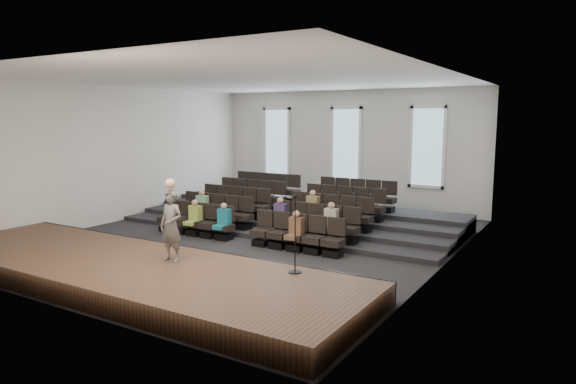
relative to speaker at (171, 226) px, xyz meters
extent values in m
plane|color=black|center=(-0.84, 4.52, -1.34)|extent=(14.00, 14.00, 0.00)
cube|color=white|center=(-0.84, 4.52, 3.67)|extent=(12.00, 14.00, 0.02)
cube|color=silver|center=(-0.84, 11.54, 1.16)|extent=(12.00, 0.04, 5.00)
cube|color=silver|center=(-0.84, -2.50, 1.16)|extent=(12.00, 0.04, 5.00)
cube|color=silver|center=(-6.86, 4.52, 1.16)|extent=(0.04, 14.00, 5.00)
cube|color=silver|center=(5.18, 4.52, 1.16)|extent=(0.04, 14.00, 5.00)
cube|color=#4C3520|center=(-0.84, -0.58, -1.09)|extent=(11.80, 3.60, 0.50)
cube|color=black|center=(-0.84, 1.19, -1.09)|extent=(11.80, 0.06, 0.52)
cube|color=black|center=(-0.84, 6.85, -1.27)|extent=(11.80, 4.80, 0.15)
cube|color=black|center=(-0.84, 7.37, -1.19)|extent=(11.80, 3.75, 0.30)
cube|color=black|center=(-0.84, 7.90, -1.12)|extent=(11.80, 2.70, 0.45)
cube|color=black|center=(-0.84, 8.42, -1.04)|extent=(11.80, 1.65, 0.60)
cube|color=black|center=(-3.97, 3.92, -1.24)|extent=(0.47, 0.43, 0.20)
cube|color=black|center=(-3.97, 3.92, -0.93)|extent=(0.55, 0.50, 0.19)
cube|color=black|center=(-3.97, 4.13, -0.52)|extent=(0.55, 0.08, 0.50)
cube|color=black|center=(-3.37, 3.92, -1.24)|extent=(0.47, 0.43, 0.20)
cube|color=black|center=(-3.37, 3.92, -0.93)|extent=(0.55, 0.50, 0.19)
cube|color=black|center=(-3.37, 4.13, -0.52)|extent=(0.55, 0.08, 0.50)
cube|color=black|center=(-2.77, 3.92, -1.24)|extent=(0.47, 0.43, 0.20)
cube|color=black|center=(-2.77, 3.92, -0.93)|extent=(0.55, 0.50, 0.19)
cube|color=black|center=(-2.77, 4.13, -0.52)|extent=(0.55, 0.08, 0.50)
cube|color=black|center=(-2.17, 3.92, -1.24)|extent=(0.47, 0.43, 0.20)
cube|color=black|center=(-2.17, 3.92, -0.93)|extent=(0.55, 0.50, 0.19)
cube|color=black|center=(-2.17, 4.13, -0.52)|extent=(0.55, 0.08, 0.50)
cube|color=black|center=(-1.57, 3.92, -1.24)|extent=(0.47, 0.43, 0.20)
cube|color=black|center=(-1.57, 3.92, -0.93)|extent=(0.55, 0.50, 0.19)
cube|color=black|center=(-1.57, 4.13, -0.52)|extent=(0.55, 0.08, 0.50)
cube|color=black|center=(-0.12, 3.92, -1.24)|extent=(0.47, 0.43, 0.20)
cube|color=black|center=(-0.12, 3.92, -0.93)|extent=(0.55, 0.50, 0.19)
cube|color=black|center=(-0.12, 4.13, -0.52)|extent=(0.55, 0.08, 0.50)
cube|color=black|center=(0.48, 3.92, -1.24)|extent=(0.47, 0.43, 0.20)
cube|color=black|center=(0.48, 3.92, -0.93)|extent=(0.55, 0.50, 0.19)
cube|color=black|center=(0.48, 4.13, -0.52)|extent=(0.55, 0.08, 0.50)
cube|color=black|center=(1.08, 3.92, -1.24)|extent=(0.47, 0.43, 0.20)
cube|color=black|center=(1.08, 3.92, -0.93)|extent=(0.55, 0.50, 0.19)
cube|color=black|center=(1.08, 4.13, -0.52)|extent=(0.55, 0.08, 0.50)
cube|color=black|center=(1.68, 3.92, -1.24)|extent=(0.47, 0.43, 0.20)
cube|color=black|center=(1.68, 3.92, -0.93)|extent=(0.55, 0.50, 0.19)
cube|color=black|center=(1.68, 4.13, -0.52)|extent=(0.55, 0.08, 0.50)
cube|color=black|center=(2.28, 3.92, -1.24)|extent=(0.47, 0.43, 0.20)
cube|color=black|center=(2.28, 3.92, -0.93)|extent=(0.55, 0.50, 0.19)
cube|color=black|center=(2.28, 4.13, -0.52)|extent=(0.55, 0.08, 0.50)
cube|color=black|center=(-3.97, 4.97, -1.09)|extent=(0.47, 0.43, 0.20)
cube|color=black|center=(-3.97, 4.97, -0.78)|extent=(0.55, 0.50, 0.19)
cube|color=black|center=(-3.97, 5.18, -0.37)|extent=(0.55, 0.08, 0.50)
cube|color=black|center=(-3.37, 4.97, -1.09)|extent=(0.47, 0.43, 0.20)
cube|color=black|center=(-3.37, 4.97, -0.78)|extent=(0.55, 0.50, 0.19)
cube|color=black|center=(-3.37, 5.18, -0.37)|extent=(0.55, 0.08, 0.50)
cube|color=black|center=(-2.77, 4.97, -1.09)|extent=(0.47, 0.43, 0.20)
cube|color=black|center=(-2.77, 4.97, -0.78)|extent=(0.55, 0.50, 0.19)
cube|color=black|center=(-2.77, 5.18, -0.37)|extent=(0.55, 0.08, 0.50)
cube|color=black|center=(-2.17, 4.97, -1.09)|extent=(0.47, 0.43, 0.20)
cube|color=black|center=(-2.17, 4.97, -0.78)|extent=(0.55, 0.50, 0.19)
cube|color=black|center=(-2.17, 5.18, -0.37)|extent=(0.55, 0.08, 0.50)
cube|color=black|center=(-1.57, 4.97, -1.09)|extent=(0.47, 0.43, 0.20)
cube|color=black|center=(-1.57, 4.97, -0.78)|extent=(0.55, 0.50, 0.19)
cube|color=black|center=(-1.57, 5.18, -0.37)|extent=(0.55, 0.08, 0.50)
cube|color=black|center=(-0.12, 4.97, -1.09)|extent=(0.47, 0.43, 0.20)
cube|color=black|center=(-0.12, 4.97, -0.78)|extent=(0.55, 0.50, 0.19)
cube|color=black|center=(-0.12, 5.18, -0.37)|extent=(0.55, 0.08, 0.50)
cube|color=black|center=(0.48, 4.97, -1.09)|extent=(0.47, 0.43, 0.20)
cube|color=black|center=(0.48, 4.97, -0.78)|extent=(0.55, 0.50, 0.19)
cube|color=black|center=(0.48, 5.18, -0.37)|extent=(0.55, 0.08, 0.50)
cube|color=black|center=(1.08, 4.97, -1.09)|extent=(0.47, 0.43, 0.20)
cube|color=black|center=(1.08, 4.97, -0.78)|extent=(0.55, 0.50, 0.19)
cube|color=black|center=(1.08, 5.18, -0.37)|extent=(0.55, 0.08, 0.50)
cube|color=black|center=(1.68, 4.97, -1.09)|extent=(0.47, 0.43, 0.20)
cube|color=black|center=(1.68, 4.97, -0.78)|extent=(0.55, 0.50, 0.19)
cube|color=black|center=(1.68, 5.18, -0.37)|extent=(0.55, 0.08, 0.50)
cube|color=black|center=(2.28, 4.97, -1.09)|extent=(0.47, 0.43, 0.20)
cube|color=black|center=(2.28, 4.97, -0.78)|extent=(0.55, 0.50, 0.19)
cube|color=black|center=(2.28, 5.18, -0.37)|extent=(0.55, 0.08, 0.50)
cube|color=black|center=(-3.97, 6.02, -0.94)|extent=(0.47, 0.42, 0.20)
cube|color=black|center=(-3.97, 6.02, -0.63)|extent=(0.55, 0.50, 0.19)
cube|color=black|center=(-3.97, 6.23, -0.22)|extent=(0.55, 0.08, 0.50)
cube|color=black|center=(-3.37, 6.02, -0.94)|extent=(0.47, 0.42, 0.20)
cube|color=black|center=(-3.37, 6.02, -0.63)|extent=(0.55, 0.50, 0.19)
cube|color=black|center=(-3.37, 6.23, -0.22)|extent=(0.55, 0.08, 0.50)
cube|color=black|center=(-2.77, 6.02, -0.94)|extent=(0.47, 0.42, 0.20)
cube|color=black|center=(-2.77, 6.02, -0.63)|extent=(0.55, 0.50, 0.19)
cube|color=black|center=(-2.77, 6.23, -0.22)|extent=(0.55, 0.08, 0.50)
cube|color=black|center=(-2.17, 6.02, -0.94)|extent=(0.47, 0.42, 0.20)
cube|color=black|center=(-2.17, 6.02, -0.63)|extent=(0.55, 0.50, 0.19)
cube|color=black|center=(-2.17, 6.23, -0.22)|extent=(0.55, 0.08, 0.50)
cube|color=black|center=(-1.57, 6.02, -0.94)|extent=(0.47, 0.42, 0.20)
cube|color=black|center=(-1.57, 6.02, -0.63)|extent=(0.55, 0.50, 0.19)
cube|color=black|center=(-1.57, 6.23, -0.22)|extent=(0.55, 0.08, 0.50)
cube|color=black|center=(-0.12, 6.02, -0.94)|extent=(0.47, 0.42, 0.20)
cube|color=black|center=(-0.12, 6.02, -0.63)|extent=(0.55, 0.50, 0.19)
cube|color=black|center=(-0.12, 6.23, -0.22)|extent=(0.55, 0.08, 0.50)
cube|color=black|center=(0.48, 6.02, -0.94)|extent=(0.47, 0.42, 0.20)
cube|color=black|center=(0.48, 6.02, -0.63)|extent=(0.55, 0.50, 0.19)
cube|color=black|center=(0.48, 6.23, -0.22)|extent=(0.55, 0.08, 0.50)
cube|color=black|center=(1.08, 6.02, -0.94)|extent=(0.47, 0.42, 0.20)
cube|color=black|center=(1.08, 6.02, -0.63)|extent=(0.55, 0.50, 0.19)
cube|color=black|center=(1.08, 6.23, -0.22)|extent=(0.55, 0.08, 0.50)
cube|color=black|center=(1.68, 6.02, -0.94)|extent=(0.47, 0.42, 0.20)
cube|color=black|center=(1.68, 6.02, -0.63)|extent=(0.55, 0.50, 0.19)
cube|color=black|center=(1.68, 6.23, -0.22)|extent=(0.55, 0.08, 0.50)
cube|color=black|center=(2.28, 6.02, -0.94)|extent=(0.47, 0.42, 0.20)
cube|color=black|center=(2.28, 6.02, -0.63)|extent=(0.55, 0.50, 0.19)
cube|color=black|center=(2.28, 6.23, -0.22)|extent=(0.55, 0.08, 0.50)
cube|color=black|center=(-3.97, 7.07, -0.79)|extent=(0.47, 0.42, 0.20)
cube|color=black|center=(-3.97, 7.07, -0.48)|extent=(0.55, 0.50, 0.19)
cube|color=black|center=(-3.97, 7.28, -0.07)|extent=(0.55, 0.08, 0.50)
cube|color=black|center=(-3.37, 7.07, -0.79)|extent=(0.47, 0.42, 0.20)
cube|color=black|center=(-3.37, 7.07, -0.48)|extent=(0.55, 0.50, 0.19)
cube|color=black|center=(-3.37, 7.28, -0.07)|extent=(0.55, 0.08, 0.50)
cube|color=black|center=(-2.77, 7.07, -0.79)|extent=(0.47, 0.42, 0.20)
cube|color=black|center=(-2.77, 7.07, -0.48)|extent=(0.55, 0.50, 0.19)
cube|color=black|center=(-2.77, 7.28, -0.07)|extent=(0.55, 0.08, 0.50)
cube|color=black|center=(-2.17, 7.07, -0.79)|extent=(0.47, 0.42, 0.20)
cube|color=black|center=(-2.17, 7.07, -0.48)|extent=(0.55, 0.50, 0.19)
cube|color=black|center=(-2.17, 7.28, -0.07)|extent=(0.55, 0.08, 0.50)
cube|color=black|center=(-1.57, 7.07, -0.79)|extent=(0.47, 0.42, 0.20)
cube|color=black|center=(-1.57, 7.07, -0.48)|extent=(0.55, 0.50, 0.19)
cube|color=black|center=(-1.57, 7.28, -0.07)|extent=(0.55, 0.08, 0.50)
cube|color=black|center=(-0.12, 7.07, -0.79)|extent=(0.47, 0.42, 0.20)
cube|color=black|center=(-0.12, 7.07, -0.48)|extent=(0.55, 0.50, 0.19)
cube|color=black|center=(-0.12, 7.28, -0.07)|extent=(0.55, 0.08, 0.50)
cube|color=black|center=(0.48, 7.07, -0.79)|extent=(0.47, 0.42, 0.20)
cube|color=black|center=(0.48, 7.07, -0.48)|extent=(0.55, 0.50, 0.19)
cube|color=black|center=(0.48, 7.28, -0.07)|extent=(0.55, 0.08, 0.50)
cube|color=black|center=(1.08, 7.07, -0.79)|extent=(0.47, 0.42, 0.20)
cube|color=black|center=(1.08, 7.07, -0.48)|extent=(0.55, 0.50, 0.19)
cube|color=black|center=(1.08, 7.28, -0.07)|extent=(0.55, 0.08, 0.50)
cube|color=black|center=(1.68, 7.07, -0.79)|extent=(0.47, 0.42, 0.20)
cube|color=black|center=(1.68, 7.07, -0.48)|extent=(0.55, 0.50, 0.19)
cube|color=black|center=(1.68, 7.28, -0.07)|extent=(0.55, 0.08, 0.50)
cube|color=black|center=(2.28, 7.07, -0.79)|extent=(0.47, 0.42, 0.20)
cube|color=black|center=(2.28, 7.07, -0.48)|extent=(0.55, 0.50, 0.19)
cube|color=black|center=(2.28, 7.28, -0.07)|extent=(0.55, 0.08, 0.50)
cube|color=black|center=(-3.97, 8.12, -0.64)|extent=(0.47, 0.42, 0.20)
cube|color=black|center=(-3.97, 8.12, -0.33)|extent=(0.55, 0.50, 0.19)
cube|color=black|center=(-3.97, 8.33, 0.08)|extent=(0.55, 0.08, 0.50)
cube|color=black|center=(-3.37, 8.12, -0.64)|extent=(0.47, 0.42, 0.20)
cube|color=black|center=(-3.37, 8.12, -0.33)|extent=(0.55, 0.50, 0.19)
cube|color=black|center=(-3.37, 8.33, 0.08)|extent=(0.55, 0.08, 0.50)
cube|color=black|center=(-2.77, 8.12, -0.64)|extent=(0.47, 0.42, 0.20)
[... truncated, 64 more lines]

